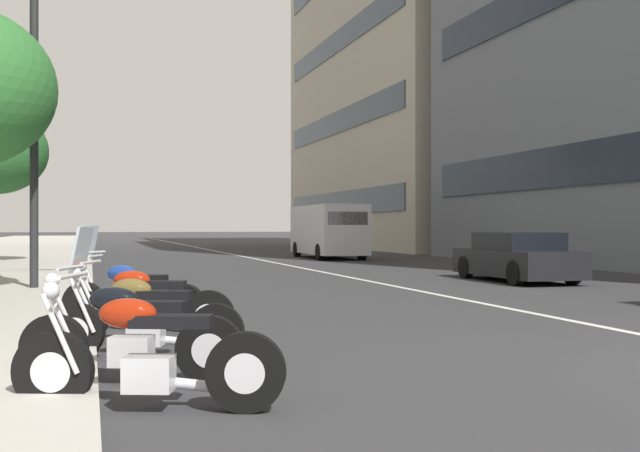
{
  "coord_description": "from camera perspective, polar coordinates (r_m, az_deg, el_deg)",
  "views": [
    {
      "loc": [
        -5.69,
        7.15,
        1.47
      ],
      "look_at": [
        10.8,
        2.16,
        1.48
      ],
      "focal_mm": 42.8,
      "sensor_mm": 36.0,
      "label": 1
    }
  ],
  "objects": [
    {
      "name": "car_following_behind",
      "position": [
        21.07,
        14.48,
        -2.33
      ],
      "size": [
        4.35,
        1.94,
        1.31
      ],
      "rotation": [
        0.0,
        0.0,
        -0.04
      ],
      "color": "black",
      "rests_on": "ground"
    },
    {
      "name": "motorcycle_nearest_camera",
      "position": [
        8.68,
        -13.16,
        -6.86
      ],
      "size": [
        0.91,
        2.09,
        1.47
      ],
      "rotation": [
        0.0,
        0.0,
        1.23
      ],
      "color": "black",
      "rests_on": "ground"
    },
    {
      "name": "motorcycle_second_in_row",
      "position": [
        7.41,
        -14.08,
        -8.17
      ],
      "size": [
        0.92,
        2.03,
        1.1
      ],
      "rotation": [
        0.0,
        0.0,
        1.21
      ],
      "color": "black",
      "rests_on": "ground"
    },
    {
      "name": "delivery_van_ahead",
      "position": [
        35.09,
        0.6,
        -0.29
      ],
      "size": [
        6.11,
        2.27,
        2.43
      ],
      "rotation": [
        0.0,
        0.0,
        -0.02
      ],
      "color": "silver",
      "rests_on": "ground"
    },
    {
      "name": "motorcycle_far_end_row",
      "position": [
        6.27,
        -12.87,
        -9.68
      ],
      "size": [
        0.89,
        2.1,
        1.1
      ],
      "rotation": [
        0.0,
        0.0,
        1.24
      ],
      "color": "black",
      "rests_on": "ground"
    },
    {
      "name": "motorcycle_under_tarp",
      "position": [
        11.21,
        -14.0,
        -5.25
      ],
      "size": [
        1.24,
        1.97,
        1.49
      ],
      "rotation": [
        0.0,
        0.0,
        1.03
      ],
      "color": "black",
      "rests_on": "ground"
    },
    {
      "name": "street_lamp_with_banners",
      "position": [
        17.84,
        -19.49,
        11.12
      ],
      "size": [
        1.26,
        2.37,
        7.94
      ],
      "color": "#232326",
      "rests_on": "sidewalk_right_plaza"
    },
    {
      "name": "motorcycle_mid_row",
      "position": [
        9.86,
        -13.05,
        -6.1
      ],
      "size": [
        0.82,
        2.19,
        1.11
      ],
      "rotation": [
        0.0,
        0.0,
        1.3
      ],
      "color": "black",
      "rests_on": "ground"
    },
    {
      "name": "lane_centre_stripe",
      "position": [
        41.34,
        -6.85,
        -2.06
      ],
      "size": [
        110.0,
        0.16,
        0.01
      ],
      "primitive_type": "cube",
      "color": "silver",
      "rests_on": "ground"
    }
  ]
}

